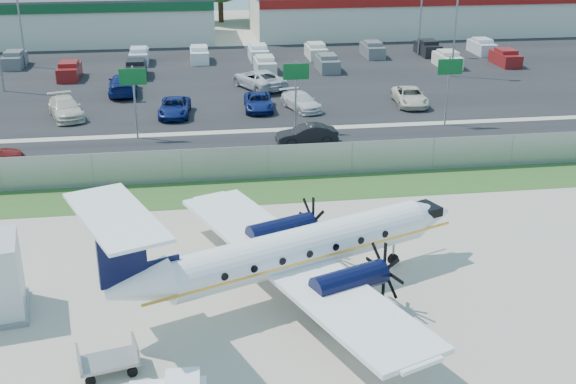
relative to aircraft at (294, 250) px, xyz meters
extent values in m
plane|color=#BDB3A0|center=(0.55, -0.51, -1.98)|extent=(170.00, 170.00, 0.00)
cube|color=#2D561E|center=(0.55, 11.49, -1.97)|extent=(170.00, 4.00, 0.02)
cube|color=black|center=(0.55, 18.49, -1.96)|extent=(170.00, 8.00, 0.02)
cube|color=black|center=(0.55, 39.49, -1.96)|extent=(170.00, 32.00, 0.02)
cube|color=gray|center=(0.55, 13.49, -0.98)|extent=(120.00, 0.02, 1.90)
cube|color=gray|center=(0.55, 13.49, 0.00)|extent=(120.00, 0.06, 0.06)
cube|color=gray|center=(0.55, 13.49, -1.93)|extent=(120.00, 0.06, 0.06)
cube|color=silver|center=(-23.45, 61.49, 0.52)|extent=(46.00, 12.00, 5.00)
cube|color=silver|center=(26.55, 61.49, 0.52)|extent=(44.00, 12.00, 5.00)
cube|color=maroon|center=(26.55, 55.39, 2.52)|extent=(44.00, 0.20, 1.00)
cylinder|color=gray|center=(-7.45, 22.49, 0.52)|extent=(0.14, 0.14, 5.00)
cube|color=#0C5923|center=(-7.45, 22.34, 2.32)|extent=(1.80, 0.08, 1.10)
cylinder|color=gray|center=(3.55, 22.49, 0.52)|extent=(0.14, 0.14, 5.00)
cube|color=#0C5923|center=(3.55, 22.34, 2.32)|extent=(1.80, 0.08, 1.10)
cylinder|color=gray|center=(14.55, 22.49, 0.52)|extent=(0.14, 0.14, 5.00)
cube|color=#0C5923|center=(14.55, 22.34, 2.32)|extent=(1.80, 0.08, 1.10)
cylinder|color=gray|center=(20.55, 37.49, 2.52)|extent=(0.18, 0.18, 9.00)
cylinder|color=gray|center=(-19.45, 47.49, 2.52)|extent=(0.18, 0.18, 9.00)
cylinder|color=gray|center=(20.55, 47.49, 2.52)|extent=(0.18, 0.18, 9.00)
cylinder|color=white|center=(0.34, 0.14, 0.00)|extent=(11.32, 5.87, 1.75)
cone|color=white|center=(6.62, 2.63, 0.00)|extent=(2.52, 2.37, 1.75)
cone|color=white|center=(-6.11, -2.43, 0.18)|extent=(2.87, 2.51, 1.75)
cube|color=black|center=(6.45, 2.56, 0.32)|extent=(1.21, 1.42, 0.41)
cube|color=white|center=(-0.09, -0.03, -0.51)|extent=(8.71, 16.12, 0.20)
cylinder|color=black|center=(1.84, -2.14, -0.37)|extent=(3.28, 2.09, 1.01)
cylinder|color=black|center=(-0.13, 2.82, -0.37)|extent=(3.28, 2.09, 1.01)
cube|color=black|center=(-6.53, -2.60, 1.75)|extent=(1.68, 0.80, 2.66)
cube|color=white|center=(-6.62, -2.63, 3.08)|extent=(4.16, 6.11, 0.13)
cylinder|color=gray|center=(4.78, 1.90, -1.38)|extent=(0.11, 0.11, 1.19)
cylinder|color=black|center=(4.78, 1.90, -1.72)|extent=(0.54, 0.34, 0.51)
cylinder|color=black|center=(0.90, -2.51, -1.68)|extent=(0.68, 0.56, 0.59)
cylinder|color=black|center=(-1.07, 2.44, -1.68)|extent=(0.68, 0.56, 0.59)
cube|color=gray|center=(-7.12, -4.46, -1.53)|extent=(2.23, 1.63, 0.12)
cube|color=gray|center=(-8.05, -4.68, -1.22)|extent=(0.35, 1.19, 0.60)
cube|color=gray|center=(-6.20, -4.25, -1.22)|extent=(0.35, 1.19, 0.60)
cylinder|color=black|center=(-7.68, -5.16, -1.80)|extent=(0.38, 0.20, 0.36)
cylinder|color=black|center=(-7.93, -4.09, -1.80)|extent=(0.38, 0.20, 0.36)
cylinder|color=black|center=(-6.31, -4.84, -1.80)|extent=(0.38, 0.20, 0.36)
cylinder|color=black|center=(-6.57, -3.77, -1.80)|extent=(0.38, 0.20, 0.36)
cone|color=#F94407|center=(-1.95, 9.83, -1.74)|extent=(0.32, 0.32, 0.47)
cube|color=#F94407|center=(-1.95, 9.83, -1.96)|extent=(0.33, 0.33, 0.03)
imported|color=black|center=(3.83, 19.43, -1.98)|extent=(4.15, 1.67, 1.34)
imported|color=beige|center=(-13.00, 28.35, -1.98)|extent=(3.57, 5.60, 1.51)
imported|color=navy|center=(-4.90, 27.71, -1.98)|extent=(2.61, 4.97, 1.33)
imported|color=navy|center=(1.55, 28.44, -1.98)|extent=(2.33, 4.71, 1.29)
imported|color=silver|center=(4.85, 28.06, -1.98)|extent=(3.16, 4.91, 1.32)
imported|color=beige|center=(13.67, 28.20, -1.98)|extent=(2.72, 5.16, 1.38)
imported|color=navy|center=(-9.22, 35.16, -1.98)|extent=(2.58, 5.85, 1.67)
imported|color=silver|center=(2.33, 35.31, -1.98)|extent=(4.89, 6.62, 1.67)
camera|label=1|loc=(-3.99, -25.92, 13.12)|focal=45.00mm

